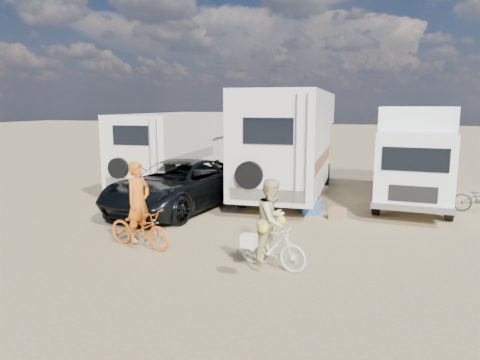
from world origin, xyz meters
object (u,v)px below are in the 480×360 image
(dark_suv, at_px, (178,185))
(rider_man, at_px, (139,209))
(rider_woman, at_px, (272,229))
(bike_woman, at_px, (272,246))
(cooler, at_px, (310,207))
(crate, at_px, (338,214))
(rv_left, at_px, (175,149))
(bike_man, at_px, (139,228))
(box_truck, at_px, (415,157))
(rv_main, at_px, (290,144))

(dark_suv, bearing_deg, rider_man, -68.54)
(rider_woman, bearing_deg, bike_woman, 0.00)
(dark_suv, distance_m, cooler, 4.17)
(cooler, relative_size, crate, 1.33)
(rv_left, distance_m, crate, 8.08)
(dark_suv, bearing_deg, bike_man, -68.54)
(box_truck, bearing_deg, rider_woman, -109.83)
(rv_main, relative_size, bike_woman, 5.25)
(dark_suv, xyz_separation_m, rider_man, (0.93, -3.70, 0.14))
(rv_main, distance_m, bike_man, 7.52)
(rv_main, distance_m, cooler, 3.43)
(box_truck, height_order, bike_woman, box_truck)
(dark_suv, relative_size, crate, 13.61)
(rider_woman, xyz_separation_m, crate, (0.75, 4.37, -0.67))
(rider_woman, bearing_deg, rv_main, 25.30)
(bike_woman, xyz_separation_m, rider_man, (-3.25, 0.25, 0.45))
(rv_left, height_order, rider_woman, rv_left)
(box_truck, bearing_deg, bike_woman, -109.83)
(bike_woman, bearing_deg, rider_man, 100.16)
(rv_main, relative_size, cooler, 14.75)
(cooler, bearing_deg, rv_left, 128.55)
(box_truck, relative_size, dark_suv, 1.05)
(rider_man, bearing_deg, rider_woman, -84.73)
(rv_left, height_order, bike_woman, rv_left)
(bike_woman, relative_size, crate, 3.73)
(rv_main, distance_m, rider_man, 7.45)
(rv_left, relative_size, cooler, 13.68)
(rv_main, height_order, rider_man, rv_main)
(rv_left, height_order, bike_man, rv_left)
(rv_main, height_order, bike_woman, rv_main)
(rv_left, bearing_deg, cooler, -32.81)
(rv_left, xyz_separation_m, rider_woman, (6.38, -7.94, -0.64))
(rv_left, distance_m, box_truck, 9.25)
(cooler, bearing_deg, bike_woman, -112.75)
(crate, bearing_deg, bike_woman, -99.76)
(bike_woman, height_order, rider_woman, rider_woman)
(dark_suv, distance_m, rider_man, 3.82)
(bike_man, bearing_deg, dark_suv, 23.88)
(cooler, bearing_deg, bike_man, -149.35)
(rider_man, bearing_deg, rv_left, 31.94)
(bike_man, bearing_deg, rider_woman, -84.73)
(box_truck, xyz_separation_m, dark_suv, (-7.01, -3.12, -0.84))
(rv_left, relative_size, rider_woman, 4.48)
(bike_woman, xyz_separation_m, cooler, (-0.11, 4.69, -0.24))
(dark_suv, xyz_separation_m, crate, (4.93, 0.41, -0.61))
(rv_left, distance_m, rider_man, 8.32)
(rider_woman, bearing_deg, rider_man, 100.16)
(rv_left, distance_m, bike_man, 8.36)
(bike_woman, distance_m, cooler, 4.70)
(dark_suv, xyz_separation_m, bike_woman, (4.18, -3.96, -0.32))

